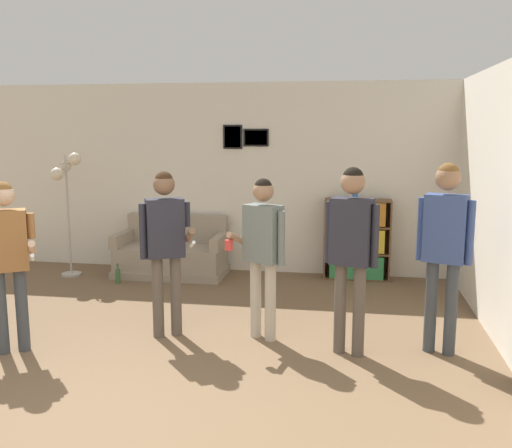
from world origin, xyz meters
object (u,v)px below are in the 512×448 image
floor_lamp (67,183)px  person_spectator_near_bookshelf (351,241)px  person_spectator_far_right (445,237)px  bottle_on_floor (118,276)px  person_player_foreground_center (165,237)px  bookshelf (357,240)px  drinking_cup (355,196)px  couch (172,255)px  person_player_foreground_left (7,250)px  person_watcher_holding_cup (263,243)px

floor_lamp → person_spectator_near_bookshelf: 4.51m
person_spectator_far_right → bottle_on_floor: person_spectator_far_right is taller
person_spectator_near_bookshelf → person_player_foreground_center: bearing=174.7°
person_player_foreground_center → person_spectator_near_bookshelf: bearing=-5.3°
bookshelf → drinking_cup: 0.61m
couch → person_player_foreground_left: size_ratio=0.97×
person_watcher_holding_cup → person_player_foreground_left: bearing=-161.9°
person_watcher_holding_cup → person_spectator_far_right: person_spectator_far_right is taller
bookshelf → person_player_foreground_center: bearing=-126.2°
person_player_foreground_left → person_spectator_near_bookshelf: bearing=8.8°
bookshelf → person_spectator_near_bookshelf: person_spectator_near_bookshelf is taller
bookshelf → bottle_on_floor: bookshelf is taller
floor_lamp → bottle_on_floor: (0.83, -0.30, -1.21)m
couch → drinking_cup: drinking_cup is taller
person_spectator_far_right → bottle_on_floor: (-3.91, 1.76, -0.99)m
couch → person_spectator_near_bookshelf: bearing=-45.2°
person_player_foreground_left → person_player_foreground_center: (1.29, 0.64, 0.04)m
person_spectator_near_bookshelf → couch: bearing=134.8°
couch → bookshelf: bookshelf is taller
floor_lamp → person_spectator_far_right: 5.18m
person_watcher_holding_cup → drinking_cup: size_ratio=16.58×
person_player_foreground_center → person_watcher_holding_cup: size_ratio=1.04×
bookshelf → person_spectator_near_bookshelf: size_ratio=0.64×
person_player_foreground_left → bottle_on_floor: 2.56m
bookshelf → floor_lamp: (-3.99, -0.50, 0.76)m
couch → bottle_on_floor: 0.84m
person_player_foreground_left → person_player_foreground_center: bearing=26.5°
person_watcher_holding_cup → bottle_on_floor: 2.92m
person_player_foreground_left → person_watcher_holding_cup: size_ratio=1.00×
bookshelf → person_watcher_holding_cup: size_ratio=0.70×
couch → person_spectator_near_bookshelf: person_spectator_near_bookshelf is taller
person_player_foreground_left → bottle_on_floor: person_player_foreground_left is taller
bottle_on_floor → drinking_cup: (3.12, 0.80, 1.05)m
bookshelf → drinking_cup: (-0.04, 0.00, 0.61)m
person_player_foreground_center → person_spectator_far_right: person_spectator_far_right is taller
person_watcher_holding_cup → person_spectator_near_bookshelf: bearing=-16.8°
person_spectator_far_right → drinking_cup: bearing=107.3°
bookshelf → floor_lamp: 4.09m
person_watcher_holding_cup → person_spectator_near_bookshelf: size_ratio=0.92×
person_watcher_holding_cup → drinking_cup: (0.88, 2.48, 0.19)m
person_player_foreground_center → bottle_on_floor: bearing=126.1°
bookshelf → floor_lamp: floor_lamp is taller
couch → drinking_cup: 2.70m
bookshelf → person_spectator_near_bookshelf: bearing=-91.6°
drinking_cup → person_watcher_holding_cup: bearing=-109.5°
person_player_foreground_left → person_spectator_near_bookshelf: 3.12m
person_player_foreground_center → person_spectator_near_bookshelf: size_ratio=0.96×
bookshelf → bottle_on_floor: (-3.16, -0.80, -0.44)m
person_spectator_near_bookshelf → floor_lamp: bearing=150.3°
person_spectator_near_bookshelf → bottle_on_floor: size_ratio=6.28×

